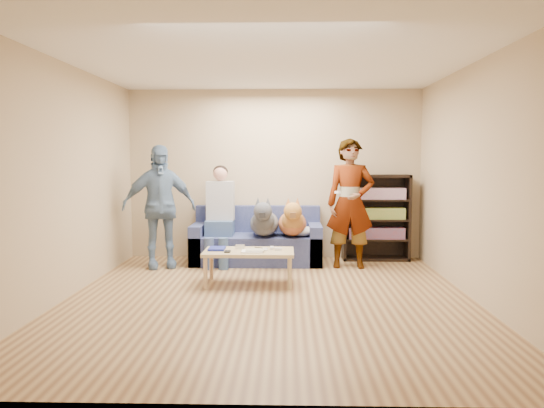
{
  "coord_description": "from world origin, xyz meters",
  "views": [
    {
      "loc": [
        0.19,
        -5.71,
        1.56
      ],
      "look_at": [
        0.0,
        1.2,
        0.95
      ],
      "focal_mm": 35.0,
      "sensor_mm": 36.0,
      "label": 1
    }
  ],
  "objects_px": {
    "camera_silver": "(240,247)",
    "person_seated": "(220,211)",
    "dog_gray": "(264,222)",
    "sofa": "(257,243)",
    "dog_tan": "(292,222)",
    "bookshelf": "(376,216)",
    "coffee_table": "(249,254)",
    "person_standing_left": "(159,207)",
    "person_standing_right": "(350,203)",
    "notebook_blue": "(217,249)"
  },
  "relations": [
    {
      "from": "camera_silver",
      "to": "dog_tan",
      "type": "bearing_deg",
      "value": 57.47
    },
    {
      "from": "sofa",
      "to": "coffee_table",
      "type": "bearing_deg",
      "value": -90.84
    },
    {
      "from": "dog_gray",
      "to": "dog_tan",
      "type": "height_order",
      "value": "dog_gray"
    },
    {
      "from": "notebook_blue",
      "to": "bookshelf",
      "type": "height_order",
      "value": "bookshelf"
    },
    {
      "from": "camera_silver",
      "to": "person_seated",
      "type": "relative_size",
      "value": 0.07
    },
    {
      "from": "person_seated",
      "to": "dog_tan",
      "type": "height_order",
      "value": "person_seated"
    },
    {
      "from": "person_standing_left",
      "to": "person_seated",
      "type": "height_order",
      "value": "person_standing_left"
    },
    {
      "from": "person_standing_left",
      "to": "coffee_table",
      "type": "bearing_deg",
      "value": -55.22
    },
    {
      "from": "person_standing_right",
      "to": "sofa",
      "type": "relative_size",
      "value": 0.96
    },
    {
      "from": "notebook_blue",
      "to": "camera_silver",
      "type": "xyz_separation_m",
      "value": [
        0.28,
        0.07,
        0.01
      ]
    },
    {
      "from": "person_standing_right",
      "to": "bookshelf",
      "type": "xyz_separation_m",
      "value": [
        0.46,
        0.58,
        -0.23
      ]
    },
    {
      "from": "person_standing_right",
      "to": "person_seated",
      "type": "relative_size",
      "value": 1.24
    },
    {
      "from": "dog_gray",
      "to": "bookshelf",
      "type": "bearing_deg",
      "value": 16.34
    },
    {
      "from": "person_standing_right",
      "to": "coffee_table",
      "type": "distance_m",
      "value": 1.8
    },
    {
      "from": "notebook_blue",
      "to": "dog_gray",
      "type": "height_order",
      "value": "dog_gray"
    },
    {
      "from": "person_standing_right",
      "to": "coffee_table",
      "type": "xyz_separation_m",
      "value": [
        -1.36,
        -1.05,
        -0.54
      ]
    },
    {
      "from": "person_standing_right",
      "to": "notebook_blue",
      "type": "bearing_deg",
      "value": -149.27
    },
    {
      "from": "coffee_table",
      "to": "person_standing_right",
      "type": "bearing_deg",
      "value": 37.66
    },
    {
      "from": "sofa",
      "to": "dog_tan",
      "type": "height_order",
      "value": "dog_tan"
    },
    {
      "from": "person_seated",
      "to": "coffee_table",
      "type": "bearing_deg",
      "value": -67.83
    },
    {
      "from": "camera_silver",
      "to": "bookshelf",
      "type": "relative_size",
      "value": 0.08
    },
    {
      "from": "sofa",
      "to": "bookshelf",
      "type": "distance_m",
      "value": 1.86
    },
    {
      "from": "sofa",
      "to": "coffee_table",
      "type": "xyz_separation_m",
      "value": [
        -0.02,
        -1.4,
        0.09
      ]
    },
    {
      "from": "person_standing_left",
      "to": "coffee_table",
      "type": "relative_size",
      "value": 1.58
    },
    {
      "from": "coffee_table",
      "to": "person_standing_left",
      "type": "bearing_deg",
      "value": 143.9
    },
    {
      "from": "camera_silver",
      "to": "bookshelf",
      "type": "distance_m",
      "value": 2.47
    },
    {
      "from": "person_standing_left",
      "to": "notebook_blue",
      "type": "height_order",
      "value": "person_standing_left"
    },
    {
      "from": "dog_gray",
      "to": "coffee_table",
      "type": "bearing_deg",
      "value": -97.0
    },
    {
      "from": "sofa",
      "to": "person_standing_left",
      "type": "bearing_deg",
      "value": -162.8
    },
    {
      "from": "dog_tan",
      "to": "camera_silver",
      "type": "bearing_deg",
      "value": -122.53
    },
    {
      "from": "camera_silver",
      "to": "dog_gray",
      "type": "xyz_separation_m",
      "value": [
        0.26,
        1.02,
        0.19
      ]
    },
    {
      "from": "person_standing_left",
      "to": "bookshelf",
      "type": "relative_size",
      "value": 1.34
    },
    {
      "from": "person_standing_left",
      "to": "camera_silver",
      "type": "height_order",
      "value": "person_standing_left"
    },
    {
      "from": "sofa",
      "to": "notebook_blue",
      "type": "bearing_deg",
      "value": -107.36
    },
    {
      "from": "camera_silver",
      "to": "dog_tan",
      "type": "relative_size",
      "value": 0.09
    },
    {
      "from": "camera_silver",
      "to": "coffee_table",
      "type": "xyz_separation_m",
      "value": [
        0.12,
        -0.12,
        -0.07
      ]
    },
    {
      "from": "sofa",
      "to": "dog_tan",
      "type": "distance_m",
      "value": 0.67
    },
    {
      "from": "camera_silver",
      "to": "coffee_table",
      "type": "relative_size",
      "value": 0.1
    },
    {
      "from": "camera_silver",
      "to": "person_seated",
      "type": "height_order",
      "value": "person_seated"
    },
    {
      "from": "person_standing_left",
      "to": "dog_tan",
      "type": "distance_m",
      "value": 1.91
    },
    {
      "from": "person_standing_right",
      "to": "camera_silver",
      "type": "height_order",
      "value": "person_standing_right"
    },
    {
      "from": "sofa",
      "to": "dog_gray",
      "type": "height_order",
      "value": "dog_gray"
    },
    {
      "from": "person_seated",
      "to": "bookshelf",
      "type": "xyz_separation_m",
      "value": [
        2.34,
        0.36,
        -0.09
      ]
    },
    {
      "from": "person_standing_right",
      "to": "bookshelf",
      "type": "height_order",
      "value": "person_standing_right"
    },
    {
      "from": "camera_silver",
      "to": "coffee_table",
      "type": "distance_m",
      "value": 0.18
    },
    {
      "from": "camera_silver",
      "to": "dog_gray",
      "type": "height_order",
      "value": "dog_gray"
    },
    {
      "from": "dog_gray",
      "to": "dog_tan",
      "type": "relative_size",
      "value": 1.07
    },
    {
      "from": "dog_gray",
      "to": "person_standing_right",
      "type": "bearing_deg",
      "value": -4.02
    },
    {
      "from": "person_seated",
      "to": "person_standing_right",
      "type": "bearing_deg",
      "value": -6.63
    },
    {
      "from": "person_seated",
      "to": "coffee_table",
      "type": "height_order",
      "value": "person_seated"
    }
  ]
}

